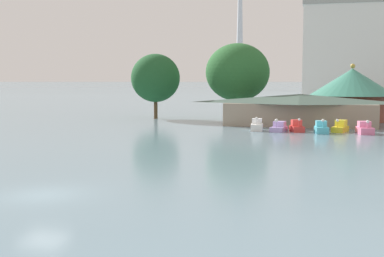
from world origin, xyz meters
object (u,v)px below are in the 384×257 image
(pedal_boat_lavender, at_px, (279,127))
(pedal_boat_pink, at_px, (365,129))
(pedal_boat_yellow, at_px, (340,127))
(green_roof_pavilion, at_px, (352,91))
(background_building_block, at_px, (356,54))
(pedal_boat_white, at_px, (257,126))
(pedal_boat_cyan, at_px, (321,128))
(shoreline_tree_mid, at_px, (238,72))
(boathouse, at_px, (299,109))
(pedal_boat_red, at_px, (297,127))
(shoreline_tree_tall_left, at_px, (155,78))

(pedal_boat_lavender, bearing_deg, pedal_boat_pink, 100.14)
(pedal_boat_yellow, distance_m, green_roof_pavilion, 16.59)
(green_roof_pavilion, height_order, background_building_block, background_building_block)
(pedal_boat_lavender, height_order, green_roof_pavilion, green_roof_pavilion)
(pedal_boat_white, xyz_separation_m, green_roof_pavilion, (11.76, 16.92, 3.77))
(pedal_boat_cyan, distance_m, shoreline_tree_mid, 21.93)
(pedal_boat_lavender, relative_size, boathouse, 0.14)
(green_roof_pavilion, relative_size, background_building_block, 0.49)
(pedal_boat_yellow, relative_size, background_building_block, 0.12)
(background_building_block, bearing_deg, pedal_boat_pink, -93.00)
(pedal_boat_red, bearing_deg, shoreline_tree_mid, -165.38)
(background_building_block, bearing_deg, green_roof_pavilion, -94.36)
(pedal_boat_yellow, bearing_deg, pedal_boat_red, -61.70)
(pedal_boat_white, bearing_deg, pedal_boat_cyan, 77.64)
(pedal_boat_cyan, bearing_deg, shoreline_tree_tall_left, -130.36)
(pedal_boat_pink, relative_size, shoreline_tree_mid, 0.25)
(shoreline_tree_tall_left, bearing_deg, pedal_boat_yellow, -26.67)
(pedal_boat_lavender, xyz_separation_m, pedal_boat_red, (2.04, 0.25, 0.07))
(pedal_boat_cyan, height_order, green_roof_pavilion, green_roof_pavilion)
(pedal_boat_cyan, height_order, shoreline_tree_tall_left, shoreline_tree_tall_left)
(pedal_boat_cyan, bearing_deg, pedal_boat_yellow, 124.80)
(pedal_boat_red, height_order, background_building_block, background_building_block)
(pedal_boat_red, bearing_deg, background_building_block, 154.81)
(pedal_boat_white, height_order, pedal_boat_red, pedal_boat_white)
(pedal_boat_red, bearing_deg, pedal_boat_pink, 70.53)
(pedal_boat_cyan, distance_m, boathouse, 9.62)
(pedal_boat_yellow, relative_size, boathouse, 0.15)
(pedal_boat_pink, bearing_deg, green_roof_pavilion, 171.87)
(pedal_boat_white, xyz_separation_m, pedal_boat_yellow, (9.56, 0.93, -0.04))
(pedal_boat_pink, bearing_deg, pedal_boat_red, -102.67)
(pedal_boat_yellow, height_order, boathouse, boathouse)
(pedal_boat_yellow, bearing_deg, pedal_boat_cyan, -29.10)
(pedal_boat_pink, distance_m, boathouse, 11.37)
(pedal_boat_lavender, relative_size, pedal_boat_red, 1.11)
(pedal_boat_white, distance_m, green_roof_pavilion, 20.95)
(pedal_boat_lavender, height_order, pedal_boat_cyan, pedal_boat_cyan)
(boathouse, bearing_deg, pedal_boat_lavender, -103.95)
(pedal_boat_yellow, xyz_separation_m, green_roof_pavilion, (2.21, 16.00, 3.81))
(pedal_boat_white, xyz_separation_m, pedal_boat_red, (4.65, 0.02, -0.04))
(shoreline_tree_tall_left, bearing_deg, background_building_block, 59.16)
(pedal_boat_pink, xyz_separation_m, background_building_block, (3.67, 70.15, 11.51))
(pedal_boat_red, height_order, shoreline_tree_tall_left, shoreline_tree_tall_left)
(pedal_boat_cyan, xyz_separation_m, shoreline_tree_mid, (-12.21, 17.00, 6.54))
(pedal_boat_cyan, relative_size, green_roof_pavilion, 0.21)
(pedal_boat_red, bearing_deg, green_roof_pavilion, 141.05)
(pedal_boat_white, bearing_deg, shoreline_tree_mid, -167.25)
(pedal_boat_cyan, height_order, boathouse, boathouse)
(pedal_boat_red, distance_m, background_building_block, 71.53)
(shoreline_tree_tall_left, bearing_deg, pedal_boat_lavender, -36.35)
(pedal_boat_lavender, distance_m, background_building_block, 72.12)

